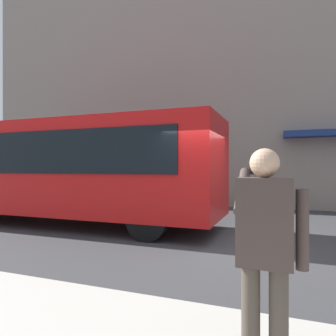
% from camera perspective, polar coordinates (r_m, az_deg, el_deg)
% --- Properties ---
extents(ground_plane, '(60.00, 60.00, 0.00)m').
position_cam_1_polar(ground_plane, '(7.21, 10.33, -13.57)').
color(ground_plane, '#38383A').
extents(building_facade_far, '(28.00, 1.55, 12.00)m').
position_cam_1_polar(building_facade_far, '(14.40, 15.36, 17.41)').
color(building_facade_far, gray).
rests_on(building_facade_far, ground_plane).
extents(red_bus, '(9.05, 2.54, 3.08)m').
position_cam_1_polar(red_bus, '(9.57, -17.85, -0.02)').
color(red_bus, red).
rests_on(red_bus, ground_plane).
extents(pedestrian_photographer, '(0.53, 0.52, 1.70)m').
position_cam_1_polar(pedestrian_photographer, '(2.46, 17.68, -13.17)').
color(pedestrian_photographer, '#4C4238').
rests_on(pedestrian_photographer, sidewalk_curb).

